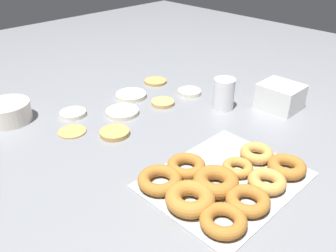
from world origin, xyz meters
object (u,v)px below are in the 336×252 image
(pancake_7, at_px, (114,132))
(paper_cup, at_px, (224,94))
(pancake_3, at_px, (122,112))
(container_stack, at_px, (280,97))
(donut_tray, at_px, (223,182))
(pancake_1, at_px, (72,131))
(pancake_5, at_px, (73,113))
(pancake_4, at_px, (155,81))
(pancake_0, at_px, (131,95))
(batter_bowl, at_px, (8,112))
(pancake_6, at_px, (163,103))
(pancake_2, at_px, (189,92))

(pancake_7, distance_m, paper_cup, 0.41)
(pancake_3, relative_size, container_stack, 0.83)
(pancake_7, height_order, donut_tray, donut_tray)
(pancake_1, xyz_separation_m, pancake_3, (0.19, -0.01, 0.00))
(pancake_1, distance_m, pancake_5, 0.11)
(donut_tray, bearing_deg, pancake_4, 61.18)
(pancake_0, xyz_separation_m, batter_bowl, (-0.40, 0.14, 0.02))
(pancake_1, height_order, pancake_7, pancake_7)
(pancake_1, relative_size, pancake_6, 1.06)
(pancake_1, distance_m, paper_cup, 0.52)
(pancake_6, height_order, paper_cup, paper_cup)
(pancake_6, bearing_deg, pancake_2, -2.05)
(pancake_0, height_order, pancake_4, pancake_0)
(pancake_4, bearing_deg, paper_cup, -87.59)
(pancake_1, xyz_separation_m, pancake_2, (0.48, -0.06, 0.00))
(pancake_3, distance_m, pancake_7, 0.14)
(pancake_1, distance_m, donut_tray, 0.51)
(container_stack, bearing_deg, pancake_2, 114.40)
(pancake_2, bearing_deg, batter_bowl, 155.05)
(pancake_1, distance_m, pancake_6, 0.34)
(pancake_0, height_order, pancake_3, pancake_0)
(pancake_7, relative_size, batter_bowl, 0.63)
(container_stack, bearing_deg, pancake_5, 140.19)
(pancake_5, xyz_separation_m, container_stack, (0.55, -0.46, 0.04))
(pancake_2, height_order, pancake_6, pancake_2)
(batter_bowl, relative_size, container_stack, 1.09)
(pancake_4, bearing_deg, pancake_5, -177.69)
(pancake_1, relative_size, pancake_3, 0.78)
(pancake_4, relative_size, donut_tray, 0.23)
(pancake_1, bearing_deg, pancake_4, 13.77)
(pancake_3, bearing_deg, pancake_4, 24.81)
(pancake_0, relative_size, pancake_6, 1.37)
(pancake_3, distance_m, donut_tray, 0.49)
(pancake_3, xyz_separation_m, container_stack, (0.42, -0.35, 0.04))
(pancake_2, relative_size, pancake_6, 1.07)
(pancake_1, height_order, pancake_3, pancake_3)
(pancake_3, height_order, paper_cup, paper_cup)
(container_stack, bearing_deg, pancake_4, 108.18)
(pancake_4, height_order, paper_cup, paper_cup)
(pancake_4, bearing_deg, pancake_0, -166.14)
(pancake_2, bearing_deg, pancake_3, 170.29)
(pancake_2, height_order, paper_cup, paper_cup)
(pancake_1, height_order, pancake_6, pancake_6)
(pancake_4, bearing_deg, pancake_2, -83.76)
(pancake_1, relative_size, pancake_2, 0.99)
(pancake_0, bearing_deg, pancake_1, -166.28)
(pancake_3, height_order, pancake_7, same)
(pancake_3, height_order, batter_bowl, batter_bowl)
(pancake_5, distance_m, pancake_7, 0.20)
(pancake_6, height_order, container_stack, container_stack)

